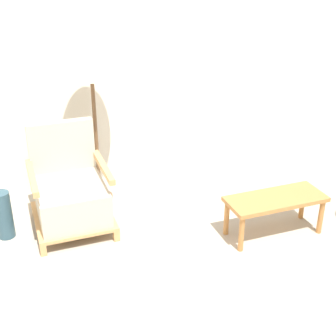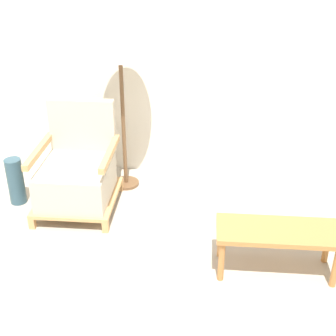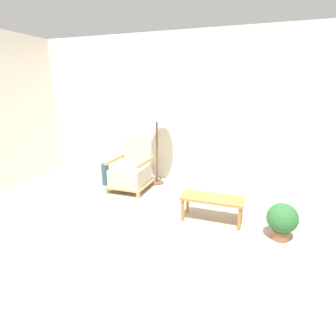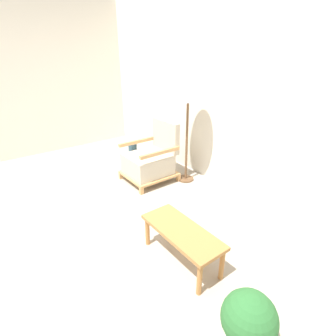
% 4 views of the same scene
% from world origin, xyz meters
% --- Properties ---
extents(ground_plane, '(14.00, 14.00, 0.00)m').
position_xyz_m(ground_plane, '(0.00, 0.00, 0.00)').
color(ground_plane, '#A89E8E').
extents(wall_back, '(8.00, 0.06, 2.70)m').
position_xyz_m(wall_back, '(0.00, 2.12, 1.35)').
color(wall_back, silver).
rests_on(wall_back, ground_plane).
extents(wall_left, '(0.06, 8.00, 2.70)m').
position_xyz_m(wall_left, '(-2.71, 0.50, 1.35)').
color(wall_left, silver).
rests_on(wall_left, ground_plane).
extents(armchair, '(0.65, 0.71, 0.87)m').
position_xyz_m(armchair, '(-0.51, 1.35, 0.31)').
color(armchair, tan).
rests_on(armchair, ground_plane).
extents(floor_lamp, '(0.50, 0.50, 1.43)m').
position_xyz_m(floor_lamp, '(-0.17, 1.76, 1.27)').
color(floor_lamp, brown).
rests_on(floor_lamp, ground_plane).
extents(coffee_table, '(0.84, 0.34, 0.35)m').
position_xyz_m(coffee_table, '(1.07, 0.63, 0.30)').
color(coffee_table, '#B2753D').
rests_on(coffee_table, ground_plane).
extents(vase, '(0.14, 0.14, 0.42)m').
position_xyz_m(vase, '(-1.07, 1.37, 0.21)').
color(vase, '#2D4C5B').
rests_on(vase, ground_plane).
extents(potted_plant, '(0.36, 0.36, 0.46)m').
position_xyz_m(potted_plant, '(1.94, 0.46, 0.25)').
color(potted_plant, '#935B3D').
rests_on(potted_plant, ground_plane).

